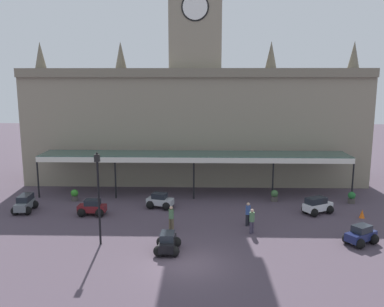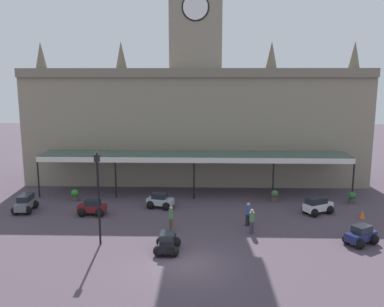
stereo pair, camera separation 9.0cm
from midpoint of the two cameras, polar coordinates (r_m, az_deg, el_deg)
name	(u,v)px [view 1 (the left image)]	position (r m, az deg, el deg)	size (l,w,h in m)	color
ground_plane	(189,264)	(23.49, -0.58, -15.00)	(140.00, 140.00, 0.00)	#4A3D49
station_building	(195,116)	(40.85, 0.41, 5.27)	(32.25, 7.17, 20.54)	gray
entrance_canopy	(194,155)	(35.50, 0.22, -0.27)	(26.62, 3.26, 3.63)	#38564C
car_silver_sedan	(160,202)	(32.64, -4.52, -6.66)	(2.21, 1.84, 1.19)	#B2B5BA
car_grey_estate	(25,204)	(34.18, -22.18, -6.53)	(1.64, 2.30, 1.27)	slate
car_maroon_sedan	(92,208)	(31.81, -13.72, -7.40)	(2.07, 1.55, 1.19)	maroon
car_black_sedan	(168,244)	(24.78, -3.50, -12.34)	(1.55, 2.07, 1.19)	black
car_white_estate	(317,206)	(32.59, 16.87, -7.01)	(2.43, 2.17, 1.27)	silver
car_navy_sedan	(361,236)	(27.81, 22.24, -10.53)	(2.25, 2.12, 1.19)	#19214C
pedestrian_beside_cars	(171,217)	(27.91, -2.98, -8.77)	(0.35, 0.34, 1.67)	brown
pedestrian_crossing_forecourt	(252,220)	(27.58, 8.19, -9.11)	(0.34, 0.35, 1.67)	#3F384C
pedestrian_near_entrance	(248,213)	(28.91, 7.67, -8.17)	(0.34, 0.34, 1.67)	black
victorian_lamppost	(98,189)	(25.45, -12.93, -4.80)	(0.30, 0.30, 5.76)	black
traffic_cone	(362,214)	(32.80, 22.40, -7.72)	(0.40, 0.40, 0.62)	orange
planter_near_kerb	(352,197)	(36.12, 21.15, -5.69)	(0.60, 0.60, 0.96)	#47423D
planter_by_canopy	(274,195)	(34.91, 11.26, -5.72)	(0.60, 0.60, 0.96)	#47423D
planter_forecourt_centre	(75,195)	(35.76, -16.00, -5.54)	(0.60, 0.60, 0.96)	#47423D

